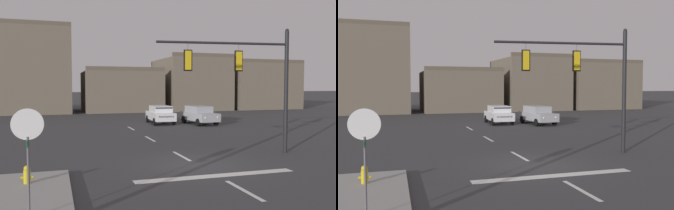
% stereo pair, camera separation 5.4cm
% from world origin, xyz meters
% --- Properties ---
extents(ground_plane, '(400.00, 400.00, 0.00)m').
position_xyz_m(ground_plane, '(0.00, 0.00, 0.00)').
color(ground_plane, '#353538').
extents(stop_bar_paint, '(6.40, 0.50, 0.01)m').
position_xyz_m(stop_bar_paint, '(0.00, -2.00, 0.00)').
color(stop_bar_paint, silver).
rests_on(stop_bar_paint, ground).
extents(lane_centreline, '(0.16, 26.40, 0.01)m').
position_xyz_m(lane_centreline, '(0.00, 2.00, 0.00)').
color(lane_centreline, silver).
rests_on(lane_centreline, ground).
extents(signal_mast_near_side, '(6.68, 1.01, 6.25)m').
position_xyz_m(signal_mast_near_side, '(3.40, 1.64, 4.08)').
color(signal_mast_near_side, black).
rests_on(signal_mast_near_side, ground).
extents(stop_sign, '(0.76, 0.64, 2.83)m').
position_xyz_m(stop_sign, '(-6.43, -4.99, 2.14)').
color(stop_sign, '#56565B').
rests_on(stop_sign, ground).
extents(car_lot_nearside, '(2.21, 4.57, 1.61)m').
position_xyz_m(car_lot_nearside, '(6.46, 15.43, 0.86)').
color(car_lot_nearside, '#9EA0A5').
rests_on(car_lot_nearside, ground).
extents(car_lot_middle, '(2.06, 4.52, 1.61)m').
position_xyz_m(car_lot_middle, '(3.30, 16.94, 0.86)').
color(car_lot_middle, silver).
rests_on(car_lot_middle, ground).
extents(fire_hydrant, '(0.40, 0.30, 0.75)m').
position_xyz_m(fire_hydrant, '(-6.70, -1.61, 0.33)').
color(fire_hydrant, gold).
rests_on(fire_hydrant, ground).
extents(building_row, '(45.30, 11.34, 10.95)m').
position_xyz_m(building_row, '(4.73, 35.63, 4.08)').
color(building_row, '#665B4C').
rests_on(building_row, ground).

